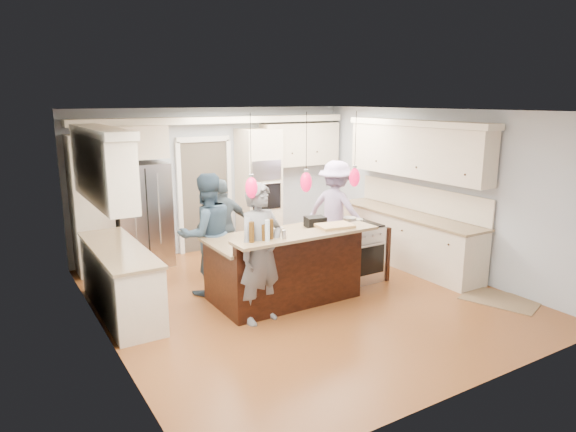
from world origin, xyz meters
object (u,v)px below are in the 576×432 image
(kitchen_island, at_px, (284,266))
(island_range, at_px, (356,252))
(refrigerator, at_px, (142,215))
(person_bar_end, at_px, (261,253))
(person_far_left, at_px, (207,234))

(kitchen_island, xyz_separation_m, island_range, (1.41, 0.08, -0.03))
(refrigerator, xyz_separation_m, kitchen_island, (1.30, -2.57, -0.41))
(island_range, relative_size, person_bar_end, 0.50)
(person_bar_end, bearing_deg, kitchen_island, 26.82)
(island_range, bearing_deg, refrigerator, 137.41)
(kitchen_island, bearing_deg, refrigerator, 116.92)
(island_range, bearing_deg, person_bar_end, -163.82)
(refrigerator, relative_size, kitchen_island, 0.86)
(refrigerator, height_order, person_bar_end, person_bar_end)
(kitchen_island, height_order, person_bar_end, person_bar_end)
(person_bar_end, distance_m, person_far_left, 1.32)
(island_range, xyz_separation_m, person_bar_end, (-2.06, -0.60, 0.47))
(refrigerator, relative_size, person_bar_end, 0.98)
(person_far_left, bearing_deg, kitchen_island, 135.44)
(island_range, xyz_separation_m, person_far_left, (-2.26, 0.70, 0.45))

